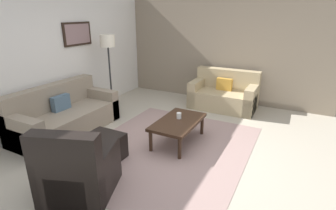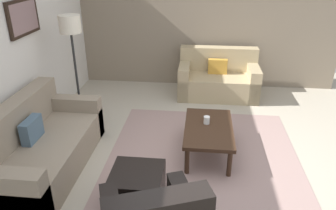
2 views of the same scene
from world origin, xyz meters
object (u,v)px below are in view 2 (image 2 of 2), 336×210
at_px(couch_main, 36,149).
at_px(ottoman, 137,187).
at_px(couch_loveseat, 218,79).
at_px(lamp_standing, 71,36).
at_px(coffee_table, 209,130).
at_px(cup, 207,120).
at_px(framed_artwork, 23,17).

relative_size(couch_main, ottoman, 3.54).
xyz_separation_m(couch_loveseat, ottoman, (-3.21, 0.97, -0.10)).
xyz_separation_m(couch_main, lamp_standing, (1.37, -0.07, 1.11)).
bearing_deg(ottoman, coffee_table, -35.88).
height_order(couch_main, cup, couch_main).
distance_m(cup, lamp_standing, 2.36).
bearing_deg(couch_loveseat, couch_main, 139.39).
height_order(ottoman, coffee_table, coffee_table).
bearing_deg(cup, lamp_standing, 71.53).
bearing_deg(lamp_standing, cup, -108.47).
relative_size(coffee_table, framed_artwork, 1.49).
bearing_deg(ottoman, lamp_standing, 35.35).
relative_size(couch_loveseat, ottoman, 2.67).
bearing_deg(couch_main, couch_loveseat, -40.61).
relative_size(ottoman, framed_artwork, 0.76).
xyz_separation_m(ottoman, framed_artwork, (1.48, 1.79, 1.53)).
xyz_separation_m(lamp_standing, framed_artwork, (-0.37, 0.49, 0.32)).
xyz_separation_m(couch_loveseat, coffee_table, (-2.14, 0.20, 0.06)).
bearing_deg(cup, couch_main, 107.86).
xyz_separation_m(coffee_table, lamp_standing, (0.78, 2.08, 1.05)).
relative_size(couch_loveseat, framed_artwork, 2.02).
bearing_deg(framed_artwork, coffee_table, -99.07).
distance_m(couch_loveseat, cup, 2.07).
relative_size(ottoman, cup, 5.41).
height_order(ottoman, lamp_standing, lamp_standing).
bearing_deg(cup, couch_loveseat, -6.34).
height_order(couch_main, lamp_standing, lamp_standing).
xyz_separation_m(couch_main, coffee_table, (0.59, -2.15, 0.06)).
xyz_separation_m(couch_loveseat, framed_artwork, (-1.73, 2.76, 1.43)).
height_order(ottoman, framed_artwork, framed_artwork).
bearing_deg(ottoman, cup, -32.62).
height_order(couch_main, coffee_table, couch_main).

